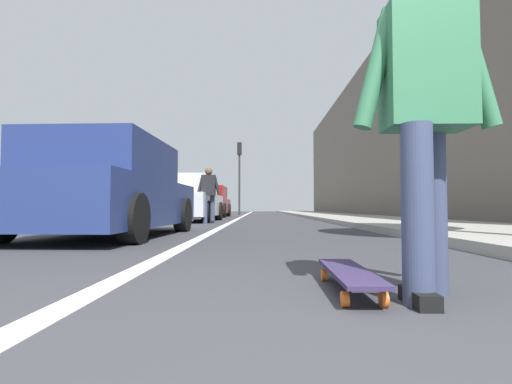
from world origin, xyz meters
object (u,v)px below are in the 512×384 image
pedestrian_distant (209,191)px  parked_car_mid (188,200)px  parked_car_far (208,202)px  skater_person (425,105)px  traffic_light (239,165)px  skateboard (349,274)px  parked_car_near (108,191)px

pedestrian_distant → parked_car_mid: bearing=30.0°
parked_car_far → pedestrian_distant: size_ratio=2.53×
skater_person → traffic_light: traffic_light is taller
parked_car_mid → pedestrian_distant: size_ratio=2.57×
skateboard → parked_car_near: (3.78, 2.78, 0.61)m
skateboard → parked_car_mid: bearing=15.1°
parked_car_mid → traffic_light: 11.97m
skater_person → parked_car_near: bearing=38.5°
parked_car_mid → pedestrian_distant: bearing=-150.0°
skateboard → parked_car_mid: (10.39, 2.80, 0.62)m
skateboard → traffic_light: traffic_light is taller
pedestrian_distant → skater_person: bearing=-165.9°
skateboard → traffic_light: bearing=4.5°
skater_person → skateboard: bearing=66.7°
skater_person → parked_car_mid: size_ratio=0.40×
skateboard → pedestrian_distant: pedestrian_distant is taller
parked_car_mid → parked_car_far: parked_car_far is taller
skater_person → parked_car_far: bearing=11.3°
skater_person → parked_car_near: size_ratio=0.40×
skater_person → parked_car_mid: (10.54, 3.15, -0.22)m
skateboard → traffic_light: 22.34m
parked_car_mid → skateboard: bearing=-164.9°
parked_car_near → parked_car_far: bearing=0.8°
parked_car_near → parked_car_far: size_ratio=1.00×
parked_car_near → parked_car_mid: 6.60m
parked_car_near → parked_car_mid: (6.60, 0.02, 0.01)m
parked_car_mid → pedestrian_distant: pedestrian_distant is taller
traffic_light → parked_car_far: bearing=167.7°
skateboard → pedestrian_distant: (8.86, 1.92, 0.82)m
skateboard → skater_person: (-0.15, -0.35, 0.84)m
skater_person → parked_car_mid: bearing=16.6°
skateboard → traffic_light: (22.05, 1.72, 3.09)m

